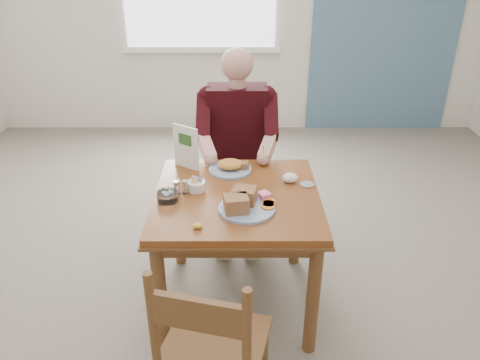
{
  "coord_description": "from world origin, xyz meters",
  "views": [
    {
      "loc": [
        0.01,
        -2.24,
        1.99
      ],
      "look_at": [
        0.02,
        0.0,
        0.84
      ],
      "focal_mm": 35.0,
      "sensor_mm": 36.0,
      "label": 1
    }
  ],
  "objects_px": {
    "chair_far": "(237,174)",
    "near_plate": "(244,203)",
    "table": "(237,211)",
    "far_plate": "(231,167)",
    "diner": "(237,136)",
    "chair_near": "(211,351)"
  },
  "relations": [
    {
      "from": "chair_far",
      "to": "near_plate",
      "type": "relative_size",
      "value": 3.02
    },
    {
      "from": "near_plate",
      "to": "far_plate",
      "type": "relative_size",
      "value": 1.03
    },
    {
      "from": "chair_near",
      "to": "far_plate",
      "type": "height_order",
      "value": "chair_near"
    },
    {
      "from": "diner",
      "to": "far_plate",
      "type": "relative_size",
      "value": 4.51
    },
    {
      "from": "chair_far",
      "to": "near_plate",
      "type": "height_order",
      "value": "chair_far"
    },
    {
      "from": "chair_far",
      "to": "far_plate",
      "type": "height_order",
      "value": "chair_far"
    },
    {
      "from": "chair_far",
      "to": "far_plate",
      "type": "distance_m",
      "value": 0.59
    },
    {
      "from": "near_plate",
      "to": "far_plate",
      "type": "height_order",
      "value": "near_plate"
    },
    {
      "from": "chair_far",
      "to": "chair_near",
      "type": "distance_m",
      "value": 1.65
    },
    {
      "from": "diner",
      "to": "near_plate",
      "type": "height_order",
      "value": "diner"
    },
    {
      "from": "diner",
      "to": "near_plate",
      "type": "relative_size",
      "value": 4.4
    },
    {
      "from": "table",
      "to": "diner",
      "type": "xyz_separation_m",
      "value": [
        0.0,
        0.71,
        0.17
      ]
    },
    {
      "from": "table",
      "to": "diner",
      "type": "height_order",
      "value": "diner"
    },
    {
      "from": "table",
      "to": "far_plate",
      "type": "xyz_separation_m",
      "value": [
        -0.04,
        0.29,
        0.14
      ]
    },
    {
      "from": "chair_near",
      "to": "diner",
      "type": "distance_m",
      "value": 1.6
    },
    {
      "from": "far_plate",
      "to": "diner",
      "type": "bearing_deg",
      "value": 85.07
    },
    {
      "from": "table",
      "to": "far_plate",
      "type": "bearing_deg",
      "value": 96.95
    },
    {
      "from": "near_plate",
      "to": "diner",
      "type": "bearing_deg",
      "value": 92.6
    },
    {
      "from": "table",
      "to": "chair_far",
      "type": "bearing_deg",
      "value": 90.0
    },
    {
      "from": "far_plate",
      "to": "chair_far",
      "type": "bearing_deg",
      "value": 85.94
    },
    {
      "from": "chair_near",
      "to": "far_plate",
      "type": "relative_size",
      "value": 3.1
    },
    {
      "from": "table",
      "to": "far_plate",
      "type": "height_order",
      "value": "far_plate"
    }
  ]
}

